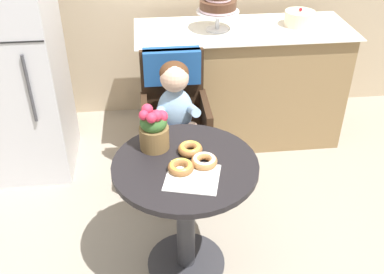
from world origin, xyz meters
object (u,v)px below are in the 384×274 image
Objects in this scene: seated_child at (176,109)px; tiered_cake_stand at (218,2)px; wicker_chair at (174,102)px; donut_side at (204,161)px; donut_mid at (190,149)px; round_layer_cake at (299,18)px; donut_front at (181,167)px; flower_vase at (154,128)px; refrigerator at (8,57)px; cafe_table at (186,196)px.

tiered_cake_stand is at bearing 63.07° from seated_child.
donut_side is (0.09, -0.78, 0.10)m from wicker_chair.
seated_child is 0.63m from donut_side.
round_layer_cake is at bearing 53.26° from donut_mid.
wicker_chair is at bearing -123.19° from tiered_cake_stand.
donut_side is at bearing 16.60° from donut_front.
donut_mid is at bearing -21.11° from flower_vase.
refrigerator reaches higher than donut_mid.
flower_vase is at bearing -46.17° from refrigerator.
cafe_table is at bearing -111.72° from donut_mid.
donut_front is at bearing -163.40° from donut_side.
round_layer_cake is 0.13× the size of refrigerator.
wicker_chair is 4.38× the size of round_layer_cake.
cafe_table is at bearing -105.36° from tiered_cake_stand.
refrigerator is (-0.91, 0.95, 0.01)m from flower_vase.
round_layer_cake is (0.96, 0.57, 0.31)m from wicker_chair.
refrigerator is (-1.05, 0.50, 0.17)m from seated_child.
seated_child is 5.89× the size of donut_mid.
donut_mid is 0.07× the size of refrigerator.
flower_vase is 1.28m from tiered_cake_stand.
flower_vase is at bearing -107.62° from seated_child.
donut_mid reaches higher than donut_side.
wicker_chair is 1.31× the size of seated_child.
refrigerator is at bearing 160.38° from wicker_chair.
seated_child is at bearing -116.93° from tiered_cake_stand.
wicker_chair is at bearing 92.64° from donut_mid.
donut_side is at bearing -36.77° from flower_vase.
refrigerator reaches higher than tiered_cake_stand.
wicker_chair is 0.82m from donut_front.
cafe_table is 0.75× the size of wicker_chair.
donut_front is 0.37× the size of tiered_cake_stand.
cafe_table is 0.25m from donut_side.
round_layer_cake reaches higher than donut_mid.
donut_front is 0.25m from flower_vase.
donut_side is 0.30m from flower_vase.
donut_front is 1.01× the size of donut_mid.
donut_front is 0.51× the size of flower_vase.
round_layer_cake is at bearing 37.05° from seated_child.
donut_side is 0.08× the size of refrigerator.
tiered_cake_stand is (0.50, 1.15, 0.26)m from flower_vase.
donut_side is 0.52× the size of flower_vase.
flower_vase is at bearing -133.16° from round_layer_cake.
round_layer_cake reaches higher than wicker_chair.
donut_mid is at bearing 118.34° from donut_side.
donut_side is 1.39m from tiered_cake_stand.
round_layer_cake is at bearing 28.99° from wicker_chair.
donut_side is (0.06, -0.11, -0.00)m from donut_mid.
flower_vase is (-0.17, 0.07, 0.09)m from donut_mid.
seated_child is 2.97× the size of flower_vase.
tiered_cake_stand is 1.56× the size of round_layer_cake.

